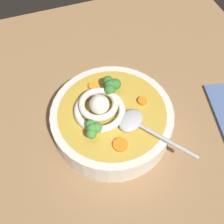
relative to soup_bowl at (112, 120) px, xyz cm
name	(u,v)px	position (x,y,z in cm)	size (l,w,h in cm)	color
table_slab	(105,142)	(-2.18, 2.43, -5.21)	(99.83, 99.83, 4.02)	#936D47
soup_bowl	(112,120)	(0.00, 0.00, 0.00)	(26.40, 26.40, 6.20)	silver
noodle_pile	(98,107)	(1.08, 2.65, 4.50)	(12.00, 11.76, 4.82)	silver
soup_spoon	(137,124)	(-4.81, -3.60, 3.80)	(15.81, 13.03, 1.60)	#B7B7BC
broccoli_floret_beside_chili	(111,85)	(5.14, -1.51, 5.39)	(4.82, 4.15, 3.81)	#7A9E60
broccoli_floret_center	(93,129)	(-3.74, 5.32, 5.04)	(4.13, 3.55, 3.27)	#7A9E60
carrot_slice_rear	(101,101)	(3.36, 1.36, 3.27)	(2.05, 2.05, 0.55)	orange
carrot_slice_extra_b	(93,86)	(7.76, 1.74, 3.34)	(2.15, 2.15, 0.69)	orange
carrot_slice_near_spoon	(120,145)	(-8.00, 1.08, 3.27)	(2.98, 2.98, 0.55)	orange
carrot_slice_beside_noodles	(143,101)	(0.26, -7.08, 3.38)	(2.03, 2.03, 0.77)	orange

